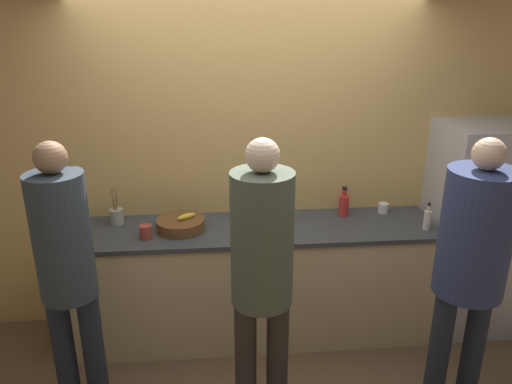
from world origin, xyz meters
TOP-DOWN VIEW (x-y plane):
  - ground_plane at (0.00, 0.00)m, footprint 14.00×14.00m
  - wall_back at (0.00, 0.68)m, footprint 5.20×0.06m
  - counter at (0.00, 0.37)m, footprint 2.71×0.66m
  - refrigerator at (1.73, 0.36)m, footprint 0.67×0.63m
  - person_left at (-1.14, -0.39)m, footprint 0.32×0.32m
  - person_center at (-0.03, -0.57)m, footprint 0.35×0.35m
  - person_right at (1.19, -0.55)m, footprint 0.40×0.40m
  - fruit_bowl at (-0.53, 0.35)m, footprint 0.35×0.35m
  - utensil_crock at (-1.01, 0.50)m, footprint 0.10×0.10m
  - bottle_red at (0.71, 0.51)m, footprint 0.08×0.08m
  - bottle_clear at (1.25, 0.19)m, footprint 0.05×0.05m
  - cup_white at (1.04, 0.54)m, footprint 0.08×0.08m
  - cup_red at (-0.77, 0.23)m, footprint 0.09×0.09m

SIDE VIEW (x-z plane):
  - ground_plane at x=0.00m, z-range 0.00..0.00m
  - counter at x=0.00m, z-range 0.00..0.92m
  - refrigerator at x=1.73m, z-range 0.00..1.66m
  - cup_white at x=1.04m, z-range 0.92..0.99m
  - fruit_bowl at x=-0.53m, z-range 0.90..1.02m
  - cup_red at x=-0.77m, z-range 0.92..1.01m
  - utensil_crock at x=-1.01m, z-range 0.84..1.13m
  - bottle_clear at x=1.25m, z-range 0.90..1.10m
  - bottle_red at x=0.71m, z-range 0.89..1.12m
  - person_left at x=-1.14m, z-range 0.15..1.94m
  - person_center at x=-0.03m, z-range 0.18..2.00m
  - person_right at x=1.19m, z-range 0.21..2.00m
  - wall_back at x=0.00m, z-range 0.00..2.60m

